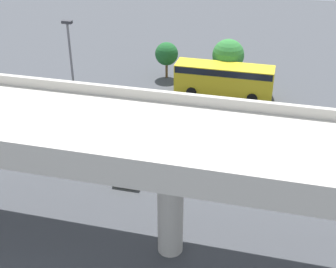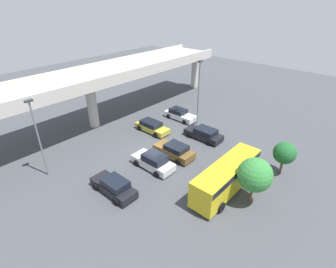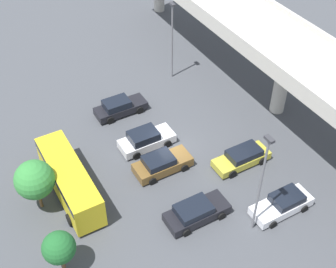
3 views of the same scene
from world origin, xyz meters
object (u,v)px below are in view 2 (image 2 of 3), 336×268
(parked_car_2, at_px, (174,150))
(lamp_post_near_aisle, at_px, (199,89))
(parked_car_5, at_px, (180,115))
(shuttle_bus, at_px, (227,175))
(parked_car_0, at_px, (114,186))
(parked_car_4, at_px, (204,134))
(parked_car_3, at_px, (152,127))
(tree_front_left, at_px, (255,175))
(tree_front_centre, at_px, (285,153))
(lamp_post_mid_lot, at_px, (37,134))
(parked_car_1, at_px, (154,161))

(parked_car_2, height_order, lamp_post_near_aisle, lamp_post_near_aisle)
(parked_car_5, height_order, shuttle_bus, shuttle_bus)
(parked_car_0, distance_m, parked_car_4, 13.93)
(parked_car_0, bearing_deg, shuttle_bus, -136.36)
(parked_car_0, xyz_separation_m, parked_car_2, (8.37, -0.16, 0.01))
(parked_car_3, xyz_separation_m, parked_car_5, (5.50, -0.30, -0.01))
(tree_front_left, distance_m, tree_front_centre, 6.02)
(lamp_post_mid_lot, bearing_deg, parked_car_0, -68.75)
(parked_car_2, relative_size, parked_car_4, 0.98)
(lamp_post_near_aisle, bearing_deg, parked_car_3, 150.68)
(parked_car_5, distance_m, tree_front_left, 18.33)
(lamp_post_near_aisle, relative_size, lamp_post_mid_lot, 1.09)
(parked_car_0, xyz_separation_m, lamp_post_mid_lot, (-2.81, 7.22, 4.03))
(parked_car_1, xyz_separation_m, lamp_post_near_aisle, (11.49, 2.73, 4.36))
(tree_front_left, height_order, tree_front_centre, tree_front_left)
(parked_car_4, distance_m, tree_front_centre, 10.18)
(tree_front_left, bearing_deg, parked_car_2, 83.18)
(parked_car_0, distance_m, parked_car_2, 8.38)
(parked_car_1, relative_size, lamp_post_mid_lot, 0.59)
(shuttle_bus, xyz_separation_m, tree_front_left, (0.05, -2.46, 1.25))
(lamp_post_mid_lot, distance_m, tree_front_centre, 23.88)
(parked_car_0, bearing_deg, parked_car_4, -91.42)
(parked_car_3, distance_m, tree_front_left, 16.54)
(parked_car_0, xyz_separation_m, lamp_post_near_aisle, (16.71, 2.76, 4.42))
(parked_car_5, bearing_deg, parked_car_4, -22.90)
(parked_car_1, relative_size, parked_car_2, 1.00)
(parked_car_1, xyz_separation_m, shuttle_bus, (1.93, -7.53, 0.91))
(parked_car_1, relative_size, shuttle_bus, 0.55)
(parked_car_1, xyz_separation_m, parked_car_5, (11.26, 5.65, -0.10))
(lamp_post_mid_lot, relative_size, tree_front_left, 1.83)
(parked_car_4, relative_size, tree_front_centre, 1.37)
(parked_car_3, bearing_deg, parked_car_2, -22.98)
(parked_car_3, height_order, lamp_post_mid_lot, lamp_post_mid_lot)
(shuttle_bus, bearing_deg, lamp_post_mid_lot, -55.92)
(parked_car_2, distance_m, parked_car_4, 5.56)
(parked_car_0, relative_size, parked_car_4, 1.00)
(parked_car_5, distance_m, lamp_post_near_aisle, 5.33)
(parked_car_2, bearing_deg, parked_car_1, 86.55)
(lamp_post_mid_lot, xyz_separation_m, tree_front_left, (10.01, -17.18, -1.81))
(parked_car_5, xyz_separation_m, lamp_post_mid_lot, (-19.28, 1.54, 4.07))
(parked_car_4, distance_m, tree_front_left, 11.95)
(parked_car_3, distance_m, parked_car_5, 5.50)
(tree_front_centre, bearing_deg, shuttle_bus, 154.72)
(parked_car_1, bearing_deg, shuttle_bus, -165.61)
(parked_car_3, relative_size, lamp_post_mid_lot, 0.60)
(parked_car_2, xyz_separation_m, lamp_post_near_aisle, (8.34, 2.92, 4.41))
(tree_front_left, bearing_deg, shuttle_bus, 91.24)
(parked_car_2, height_order, parked_car_3, parked_car_2)
(parked_car_5, height_order, tree_front_centre, tree_front_centre)
(tree_front_centre, bearing_deg, parked_car_1, 127.51)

